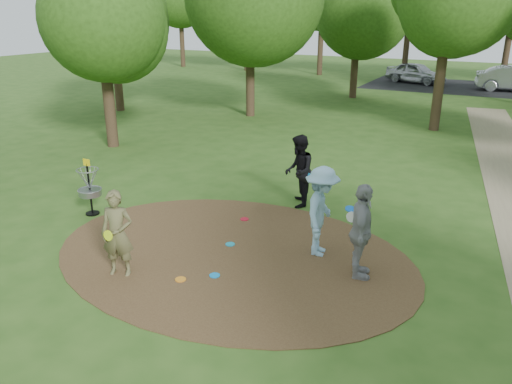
% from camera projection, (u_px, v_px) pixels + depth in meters
% --- Properties ---
extents(ground, '(100.00, 100.00, 0.00)m').
position_uv_depth(ground, '(231.00, 254.00, 11.23)').
color(ground, '#2D5119').
rests_on(ground, ground).
extents(dirt_clearing, '(8.40, 8.40, 0.02)m').
position_uv_depth(dirt_clearing, '(231.00, 254.00, 11.23)').
color(dirt_clearing, '#47301C').
rests_on(dirt_clearing, ground).
extents(parking_lot, '(14.00, 8.00, 0.01)m').
position_uv_depth(parking_lot, '(468.00, 87.00, 35.35)').
color(parking_lot, black).
rests_on(parking_lot, ground).
extents(player_observer_with_disc, '(0.78, 0.65, 1.83)m').
position_uv_depth(player_observer_with_disc, '(117.00, 234.00, 10.07)').
color(player_observer_with_disc, brown).
rests_on(player_observer_with_disc, ground).
extents(player_throwing_with_disc, '(1.26, 1.42, 2.04)m').
position_uv_depth(player_throwing_with_disc, '(321.00, 212.00, 10.91)').
color(player_throwing_with_disc, '#91BFD9').
rests_on(player_throwing_with_disc, ground).
extents(player_walking_with_disc, '(1.06, 1.19, 2.01)m').
position_uv_depth(player_walking_with_disc, '(299.00, 171.00, 13.70)').
color(player_walking_with_disc, black).
rests_on(player_walking_with_disc, ground).
extents(player_waiting_with_disc, '(0.79, 1.27, 2.01)m').
position_uv_depth(player_waiting_with_disc, '(361.00, 232.00, 9.95)').
color(player_waiting_with_disc, gray).
rests_on(player_waiting_with_disc, ground).
extents(disc_ground_cyan, '(0.22, 0.22, 0.02)m').
position_uv_depth(disc_ground_cyan, '(230.00, 244.00, 11.64)').
color(disc_ground_cyan, '#1694B6').
rests_on(disc_ground_cyan, dirt_clearing).
extents(disc_ground_blue, '(0.22, 0.22, 0.02)m').
position_uv_depth(disc_ground_blue, '(215.00, 275.00, 10.27)').
color(disc_ground_blue, '#0D8CE8').
rests_on(disc_ground_blue, dirt_clearing).
extents(disc_ground_red, '(0.22, 0.22, 0.02)m').
position_uv_depth(disc_ground_red, '(244.00, 219.00, 13.03)').
color(disc_ground_red, red).
rests_on(disc_ground_red, dirt_clearing).
extents(car_left, '(4.78, 3.14, 1.51)m').
position_uv_depth(car_left, '(416.00, 73.00, 37.21)').
color(car_left, '#ADAEB5').
rests_on(car_left, ground).
extents(disc_ground_orange, '(0.22, 0.22, 0.02)m').
position_uv_depth(disc_ground_orange, '(180.00, 279.00, 10.12)').
color(disc_ground_orange, orange).
rests_on(disc_ground_orange, dirt_clearing).
extents(disc_golf_basket, '(0.63, 0.63, 1.54)m').
position_uv_depth(disc_golf_basket, '(89.00, 183.00, 13.13)').
color(disc_golf_basket, black).
rests_on(disc_golf_basket, ground).
extents(tree_ring, '(37.57, 45.85, 9.60)m').
position_uv_depth(tree_ring, '(412.00, 6.00, 17.13)').
color(tree_ring, '#332316').
rests_on(tree_ring, ground).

